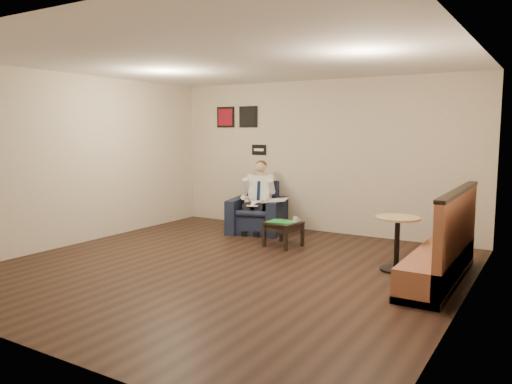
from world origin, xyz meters
The scene contains 19 objects.
ground centered at (0.00, 0.00, 0.00)m, with size 6.00×6.00×0.00m, color black.
wall_back centered at (0.00, 3.00, 1.40)m, with size 6.00×0.02×2.80m, color beige.
wall_front centered at (0.00, -3.00, 1.40)m, with size 6.00×0.02×2.80m, color beige.
wall_left centered at (-3.00, 0.00, 1.40)m, with size 0.02×6.00×2.80m, color beige.
wall_right centered at (3.00, 0.00, 1.40)m, with size 0.02×6.00×2.80m, color beige.
ceiling centered at (0.00, 0.00, 2.80)m, with size 6.00×6.00×0.02m, color white.
seating_sign centered at (-1.30, 2.98, 1.50)m, with size 0.32×0.02×0.20m, color black.
art_print_left centered at (-2.10, 2.98, 2.15)m, with size 0.42×0.03×0.42m, color maroon.
art_print_right centered at (-1.55, 2.98, 2.15)m, with size 0.42×0.03×0.42m, color black.
armchair centered at (-0.93, 2.30, 0.46)m, with size 0.95×0.95×0.92m, color black.
seated_man centered at (-0.90, 2.19, 0.63)m, with size 0.60×0.90×1.26m, color silver, non-canonical shape.
lap_papers centered at (-0.87, 2.09, 0.57)m, with size 0.21×0.30×0.01m, color white.
newspaper centered at (-0.53, 2.30, 0.63)m, with size 0.40×0.50×0.01m, color silver.
side_table centered at (0.05, 1.53, 0.20)m, with size 0.50×0.50×0.41m, color black.
green_folder centered at (0.02, 1.51, 0.41)m, with size 0.41×0.29×0.01m, color green.
coffee_mug centered at (0.22, 1.61, 0.45)m, with size 0.07×0.07×0.09m, color white.
smartphone centered at (0.11, 1.66, 0.41)m, with size 0.13×0.06×0.01m, color black.
banquette centered at (2.59, 0.87, 0.58)m, with size 0.54×2.26×1.15m, color brown.
cafe_table centered at (2.01, 1.09, 0.37)m, with size 0.59×0.59×0.74m, color tan.
Camera 1 is at (3.82, -5.50, 1.89)m, focal length 35.00 mm.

